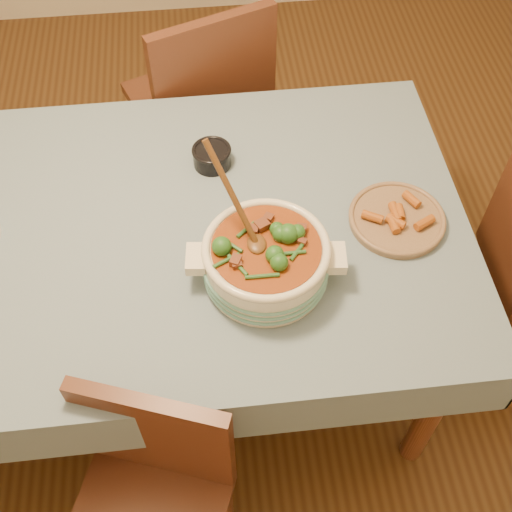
{
  "coord_description": "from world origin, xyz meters",
  "views": [
    {
      "loc": [
        0.13,
        -1.13,
        2.11
      ],
      "look_at": [
        0.24,
        -0.2,
        0.86
      ],
      "focal_mm": 45.0,
      "sensor_mm": 36.0,
      "label": 1
    }
  ],
  "objects_px": {
    "condiment_bowl": "(212,155)",
    "chair_near": "(151,495)",
    "fried_plate": "(397,218)",
    "dining_table": "(166,248)",
    "stew_casserole": "(266,258)",
    "chair_far": "(204,103)"
  },
  "relations": [
    {
      "from": "fried_plate",
      "to": "chair_near",
      "type": "distance_m",
      "value": 0.97
    },
    {
      "from": "stew_casserole",
      "to": "condiment_bowl",
      "type": "distance_m",
      "value": 0.44
    },
    {
      "from": "condiment_bowl",
      "to": "stew_casserole",
      "type": "bearing_deg",
      "value": -75.67
    },
    {
      "from": "dining_table",
      "to": "chair_far",
      "type": "relative_size",
      "value": 1.76
    },
    {
      "from": "stew_casserole",
      "to": "condiment_bowl",
      "type": "bearing_deg",
      "value": 104.33
    },
    {
      "from": "dining_table",
      "to": "stew_casserole",
      "type": "relative_size",
      "value": 4.17
    },
    {
      "from": "dining_table",
      "to": "fried_plate",
      "type": "bearing_deg",
      "value": -4.45
    },
    {
      "from": "condiment_bowl",
      "to": "chair_near",
      "type": "xyz_separation_m",
      "value": [
        -0.23,
        -0.85,
        -0.33
      ]
    },
    {
      "from": "condiment_bowl",
      "to": "fried_plate",
      "type": "xyz_separation_m",
      "value": [
        0.49,
        -0.28,
        -0.02
      ]
    },
    {
      "from": "dining_table",
      "to": "chair_far",
      "type": "height_order",
      "value": "chair_far"
    },
    {
      "from": "dining_table",
      "to": "stew_casserole",
      "type": "distance_m",
      "value": 0.37
    },
    {
      "from": "dining_table",
      "to": "chair_near",
      "type": "distance_m",
      "value": 0.66
    },
    {
      "from": "dining_table",
      "to": "fried_plate",
      "type": "relative_size",
      "value": 4.98
    },
    {
      "from": "dining_table",
      "to": "chair_far",
      "type": "bearing_deg",
      "value": 78.91
    },
    {
      "from": "stew_casserole",
      "to": "fried_plate",
      "type": "distance_m",
      "value": 0.41
    },
    {
      "from": "chair_near",
      "to": "dining_table",
      "type": "bearing_deg",
      "value": 102.95
    },
    {
      "from": "fried_plate",
      "to": "chair_near",
      "type": "bearing_deg",
      "value": -141.29
    },
    {
      "from": "dining_table",
      "to": "fried_plate",
      "type": "distance_m",
      "value": 0.65
    },
    {
      "from": "chair_far",
      "to": "chair_near",
      "type": "bearing_deg",
      "value": 59.48
    },
    {
      "from": "stew_casserole",
      "to": "condiment_bowl",
      "type": "relative_size",
      "value": 3.44
    },
    {
      "from": "condiment_bowl",
      "to": "chair_far",
      "type": "height_order",
      "value": "chair_far"
    },
    {
      "from": "dining_table",
      "to": "condiment_bowl",
      "type": "bearing_deg",
      "value": 56.08
    }
  ]
}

